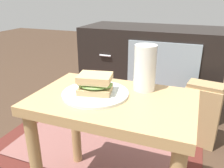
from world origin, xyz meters
TOP-DOWN VIEW (x-y plane):
  - side_table at (0.00, 0.00)m, footprint 0.56×0.36m
  - tv_cabinet at (-0.06, 0.95)m, footprint 0.96×0.46m
  - area_rug at (-0.21, 0.37)m, footprint 1.11×0.82m
  - plate at (-0.07, 0.00)m, footprint 0.24×0.24m
  - sandwich_front at (-0.07, 0.00)m, footprint 0.14×0.12m
  - beer_glass at (0.08, 0.11)m, footprint 0.08×0.08m
  - paper_bag at (0.32, 0.55)m, footprint 0.20×0.16m

SIDE VIEW (x-z plane):
  - area_rug at x=-0.21m, z-range 0.00..0.01m
  - paper_bag at x=0.32m, z-range 0.00..0.35m
  - tv_cabinet at x=-0.06m, z-range 0.00..0.58m
  - side_table at x=0.00m, z-range 0.14..0.60m
  - plate at x=-0.07m, z-range 0.46..0.47m
  - sandwich_front at x=-0.07m, z-range 0.47..0.54m
  - beer_glass at x=0.08m, z-range 0.46..0.63m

